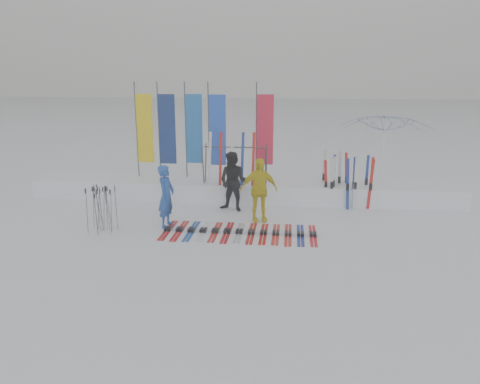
# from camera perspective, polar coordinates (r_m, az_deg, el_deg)

# --- Properties ---
(ground) EXTENTS (120.00, 120.00, 0.00)m
(ground) POSITION_cam_1_polar(r_m,az_deg,el_deg) (11.34, -1.91, -6.92)
(ground) COLOR white
(ground) RESTS_ON ground
(snow_bank) EXTENTS (14.00, 1.60, 0.60)m
(snow_bank) POSITION_cam_1_polar(r_m,az_deg,el_deg) (15.60, 0.48, 0.32)
(snow_bank) COLOR white
(snow_bank) RESTS_ON ground
(person_blue) EXTENTS (0.49, 0.67, 1.71)m
(person_blue) POSITION_cam_1_polar(r_m,az_deg,el_deg) (12.82, -8.97, -0.50)
(person_blue) COLOR #1B469F
(person_blue) RESTS_ON ground
(person_black) EXTENTS (1.05, 0.92, 1.80)m
(person_black) POSITION_cam_1_polar(r_m,az_deg,el_deg) (14.10, -0.85, 1.28)
(person_black) COLOR black
(person_black) RESTS_ON ground
(person_yellow) EXTENTS (1.14, 0.69, 1.82)m
(person_yellow) POSITION_cam_1_polar(r_m,az_deg,el_deg) (13.12, 2.30, 0.26)
(person_yellow) COLOR yellow
(person_yellow) RESTS_ON ground
(tent_canopy) EXTENTS (3.35, 3.40, 2.82)m
(tent_canopy) POSITION_cam_1_polar(r_m,az_deg,el_deg) (16.71, 17.09, 4.53)
(tent_canopy) COLOR white
(tent_canopy) RESTS_ON ground
(ski_row) EXTENTS (4.01, 1.68, 0.07)m
(ski_row) POSITION_cam_1_polar(r_m,az_deg,el_deg) (12.36, -0.06, -4.89)
(ski_row) COLOR #AD120D
(ski_row) RESTS_ON ground
(pole_cluster) EXTENTS (0.78, 0.85, 1.25)m
(pole_cluster) POSITION_cam_1_polar(r_m,az_deg,el_deg) (12.95, -16.51, -1.97)
(pole_cluster) COLOR #595B60
(pole_cluster) RESTS_ON ground
(feather_flags) EXTENTS (4.63, 0.30, 3.20)m
(feather_flags) POSITION_cam_1_polar(r_m,az_deg,el_deg) (15.69, -5.33, 7.58)
(feather_flags) COLOR #383A3F
(feather_flags) RESTS_ON ground
(ski_rack) EXTENTS (2.04, 0.80, 1.23)m
(ski_rack) POSITION_cam_1_polar(r_m,az_deg,el_deg) (15.00, -0.61, 3.98)
(ski_rack) COLOR #383A3F
(ski_rack) RESTS_ON ground
(upright_skis) EXTENTS (1.60, 1.19, 1.69)m
(upright_skis) POSITION_cam_1_polar(r_m,az_deg,el_deg) (15.11, 12.72, 1.42)
(upright_skis) COLOR navy
(upright_skis) RESTS_ON ground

